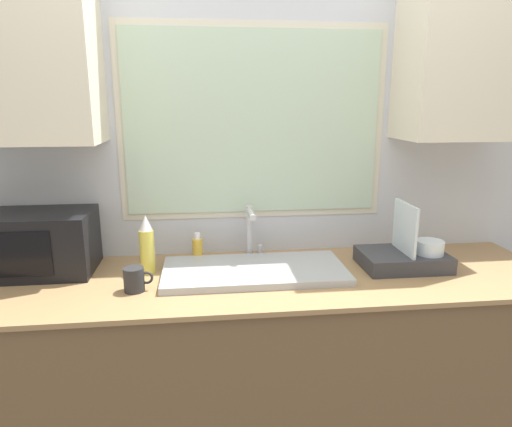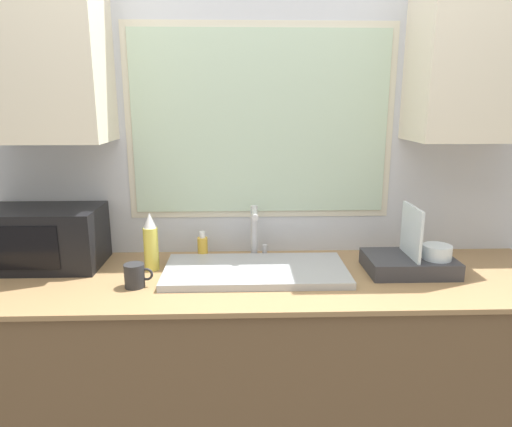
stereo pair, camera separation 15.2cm
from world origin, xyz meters
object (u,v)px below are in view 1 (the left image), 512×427
microwave (32,243)px  soap_bottle (198,249)px  dish_rack (405,256)px  mug_near_sink (135,279)px  spray_bottle (147,245)px  faucet (251,228)px

microwave → soap_bottle: (0.70, 0.07, -0.08)m
dish_rack → mug_near_sink: (-1.15, -0.13, -0.00)m
microwave → spray_bottle: 0.49m
soap_bottle → mug_near_sink: 0.41m
spray_bottle → faucet: bearing=14.8°
dish_rack → mug_near_sink: dish_rack is taller
soap_bottle → mug_near_sink: bearing=-126.2°
spray_bottle → mug_near_sink: 0.21m
faucet → spray_bottle: (-0.46, -0.12, -0.03)m
mug_near_sink → dish_rack: bearing=6.4°
faucet → soap_bottle: size_ratio=1.90×
microwave → soap_bottle: size_ratio=3.82×
microwave → spray_bottle: (0.48, -0.06, -0.01)m
mug_near_sink → soap_bottle: bearing=53.8°
microwave → mug_near_sink: microwave is taller
spray_bottle → soap_bottle: size_ratio=1.95×
faucet → microwave: 0.94m
microwave → dish_rack: 1.62m
faucet → soap_bottle: 0.26m
mug_near_sink → faucet: bearing=33.1°
spray_bottle → mug_near_sink: (-0.03, -0.20, -0.08)m
soap_bottle → mug_near_sink: soap_bottle is taller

